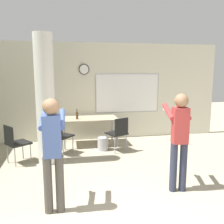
{
  "coord_description": "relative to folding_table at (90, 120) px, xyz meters",
  "views": [
    {
      "loc": [
        -0.6,
        -2.2,
        2.04
      ],
      "look_at": [
        0.25,
        2.33,
        1.26
      ],
      "focal_mm": 40.0,
      "sensor_mm": 36.0,
      "label": 1
    }
  ],
  "objects": [
    {
      "name": "folding_table",
      "position": [
        0.0,
        0.0,
        0.0
      ],
      "size": [
        1.49,
        0.78,
        0.74
      ],
      "color": "tan",
      "rests_on": "ground_plane"
    },
    {
      "name": "person_playing_side",
      "position": [
        1.21,
        -2.92,
        0.29
      ],
      "size": [
        0.42,
        0.67,
        1.67
      ],
      "color": "#2D3347",
      "rests_on": "ground_plane"
    },
    {
      "name": "waste_bin",
      "position": [
        0.28,
        -0.56,
        -0.53
      ],
      "size": [
        0.27,
        0.27,
        0.33
      ],
      "color": "#B2B2B7",
      "rests_on": "ground_plane"
    },
    {
      "name": "chair_near_pillar",
      "position": [
        -1.73,
        -1.14,
        -0.18
      ],
      "size": [
        0.62,
        0.62,
        0.87
      ],
      "color": "black",
      "rests_on": "ground_plane"
    },
    {
      "name": "chair_table_right",
      "position": [
        0.64,
        -0.72,
        -0.18
      ],
      "size": [
        0.59,
        0.59,
        0.87
      ],
      "color": "black",
      "rests_on": "ground_plane"
    },
    {
      "name": "wall_back",
      "position": [
        -0.0,
        0.6,
        0.71
      ],
      "size": [
        8.0,
        0.15,
        2.8
      ],
      "color": "beige",
      "rests_on": "ground_plane"
    },
    {
      "name": "bottle_on_table",
      "position": [
        -0.34,
        -0.11,
        0.16
      ],
      "size": [
        0.06,
        0.06,
        0.28
      ],
      "color": "#4C3319",
      "rests_on": "folding_table"
    },
    {
      "name": "person_playing_front",
      "position": [
        -0.83,
        -3.2,
        0.28
      ],
      "size": [
        0.37,
        0.66,
        1.66
      ],
      "color": "#514C47",
      "rests_on": "ground_plane"
    },
    {
      "name": "chair_table_left",
      "position": [
        -0.79,
        -0.71,
        -0.18
      ],
      "size": [
        0.62,
        0.62,
        0.87
      ],
      "color": "black",
      "rests_on": "ground_plane"
    },
    {
      "name": "support_pillar",
      "position": [
        -1.06,
        -1.18,
        0.71
      ],
      "size": [
        0.41,
        0.41,
        2.8
      ],
      "color": "silver",
      "rests_on": "ground_plane"
    }
  ]
}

